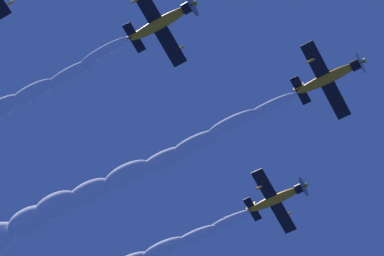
# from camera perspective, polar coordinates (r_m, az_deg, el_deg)

# --- Properties ---
(airplane_lead) EXTENTS (7.69, 7.28, 3.15)m
(airplane_lead) POSITION_cam_1_polar(r_m,az_deg,el_deg) (70.65, 10.58, 3.88)
(airplane_lead) COLOR orange
(airplane_left_wingman) EXTENTS (7.78, 7.27, 3.12)m
(airplane_left_wingman) POSITION_cam_1_polar(r_m,az_deg,el_deg) (80.03, 6.60, -5.43)
(airplane_left_wingman) COLOR orange
(airplane_right_wingman) EXTENTS (7.77, 7.27, 3.18)m
(airplane_right_wingman) POSITION_cam_1_polar(r_m,az_deg,el_deg) (66.72, -2.32, 8.19)
(airplane_right_wingman) COLOR orange
(smoke_trail_lead) EXTENTS (10.25, 40.17, 3.62)m
(smoke_trail_lead) POSITION_cam_1_polar(r_m,az_deg,el_deg) (80.35, -9.23, -5.57)
(smoke_trail_lead) COLOR white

